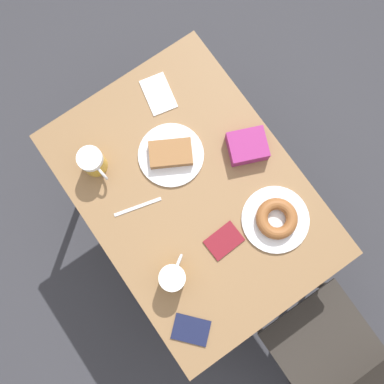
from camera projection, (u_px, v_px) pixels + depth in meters
name	position (u px, v px, depth m)	size (l,w,h in m)	color
ground_plane	(192.00, 217.00, 2.28)	(8.00, 8.00, 0.00)	#333338
table	(192.00, 196.00, 1.63)	(0.76, 1.06, 0.72)	olive
chair	(348.00, 373.00, 1.65)	(0.40, 0.40, 0.87)	#2D2823
plate_with_cake	(171.00, 154.00, 1.58)	(0.25, 0.25, 0.05)	silver
plate_with_donut	(276.00, 219.00, 1.53)	(0.25, 0.25, 0.05)	silver
beer_mug_left	(173.00, 277.00, 1.46)	(0.12, 0.10, 0.11)	gold
beer_mug_center	(93.00, 162.00, 1.53)	(0.09, 0.13, 0.11)	gold
napkin_folded	(158.00, 94.00, 1.63)	(0.13, 0.17, 0.00)	white
fork	(138.00, 207.00, 1.56)	(0.18, 0.06, 0.00)	silver
passport_near_edge	(224.00, 241.00, 1.53)	(0.13, 0.09, 0.01)	maroon
passport_far_edge	(191.00, 330.00, 1.48)	(0.15, 0.15, 0.01)	#141938
blue_pouch	(247.00, 146.00, 1.57)	(0.17, 0.16, 0.06)	#8C2366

